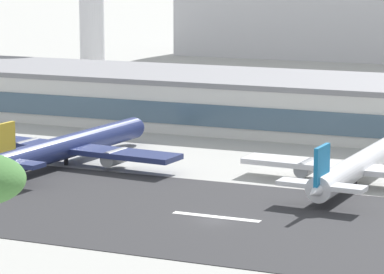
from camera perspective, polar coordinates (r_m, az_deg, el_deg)
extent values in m
plane|color=#A8A8A3|center=(127.13, 1.25, -4.84)|extent=(1400.00, 1400.00, 0.00)
cube|color=#2D2D30|center=(128.92, 1.58, -4.61)|extent=(800.00, 38.36, 0.08)
cube|color=white|center=(129.07, 1.39, -4.57)|extent=(12.00, 1.20, 0.01)
cube|color=silver|center=(195.14, 5.81, 1.77)|extent=(192.60, 29.50, 9.11)
cube|color=#476075|center=(181.20, 4.40, 1.00)|extent=(186.82, 0.30, 4.10)
cube|color=gray|center=(194.47, 5.84, 3.25)|extent=(194.53, 29.80, 1.00)
cylinder|color=silver|center=(265.91, -5.73, 6.80)|extent=(6.58, 6.58, 34.88)
cylinder|color=navy|center=(163.49, -6.82, -0.45)|extent=(7.37, 38.33, 3.81)
sphere|color=navy|center=(179.13, -3.31, 0.54)|extent=(3.62, 3.62, 3.62)
cube|color=navy|center=(162.95, -6.97, -0.63)|extent=(39.36, 9.35, 0.84)
cylinder|color=gray|center=(158.23, -4.38, -1.15)|extent=(2.97, 5.55, 2.48)
cylinder|color=gray|center=(168.24, -9.41, -0.58)|extent=(2.97, 5.55, 2.48)
cube|color=navy|center=(149.73, -10.70, -1.40)|extent=(13.49, 4.38, 0.67)
cube|color=gold|center=(149.22, -10.73, -0.39)|extent=(1.09, 5.18, 6.10)
cylinder|color=black|center=(162.43, -7.19, -1.41)|extent=(0.69, 0.69, 1.05)
cylinder|color=silver|center=(149.38, 9.51, -1.60)|extent=(5.93, 36.06, 3.59)
cone|color=silver|center=(132.73, 7.18, -3.03)|extent=(3.65, 6.66, 3.23)
cube|color=silver|center=(148.78, 9.42, -1.79)|extent=(35.59, 7.69, 0.79)
cylinder|color=gray|center=(151.40, 6.55, -1.75)|extent=(2.66, 5.17, 2.33)
cube|color=silver|center=(133.97, 7.39, -2.76)|extent=(12.17, 3.74, 0.63)
cube|color=#1975B2|center=(133.43, 7.42, -1.70)|extent=(0.89, 4.87, 5.75)
cylinder|color=black|center=(148.19, 9.28, -2.60)|extent=(0.65, 0.65, 0.99)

